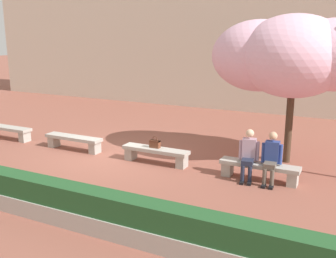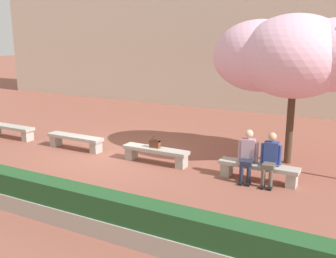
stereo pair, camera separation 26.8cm
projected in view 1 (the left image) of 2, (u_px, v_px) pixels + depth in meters
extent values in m
plane|color=#8E5142|center=(113.00, 156.00, 11.94)|extent=(100.00, 100.00, 0.00)
cube|color=beige|center=(229.00, 12.00, 20.08)|extent=(28.00, 4.00, 9.45)
cube|color=#ADA89E|center=(7.00, 128.00, 13.80)|extent=(2.00, 0.42, 0.10)
cube|color=#ADA89E|center=(25.00, 137.00, 13.50)|extent=(0.24, 0.34, 0.35)
cube|color=#ADA89E|center=(73.00, 138.00, 12.50)|extent=(2.00, 0.42, 0.10)
cube|color=#ADA89E|center=(54.00, 141.00, 12.91)|extent=(0.24, 0.34, 0.35)
cube|color=#ADA89E|center=(95.00, 148.00, 12.19)|extent=(0.24, 0.34, 0.35)
cube|color=#ADA89E|center=(156.00, 150.00, 11.19)|extent=(2.00, 0.42, 0.10)
cube|color=#ADA89E|center=(131.00, 153.00, 11.61)|extent=(0.24, 0.34, 0.35)
cube|color=#ADA89E|center=(182.00, 161.00, 10.88)|extent=(0.24, 0.34, 0.35)
cube|color=#ADA89E|center=(259.00, 165.00, 9.88)|extent=(2.00, 0.42, 0.10)
cube|color=#ADA89E|center=(227.00, 169.00, 10.30)|extent=(0.24, 0.34, 0.35)
cube|color=#ADA89E|center=(293.00, 179.00, 9.57)|extent=(0.24, 0.34, 0.35)
cube|color=black|center=(242.00, 182.00, 9.73)|extent=(0.13, 0.23, 0.06)
cylinder|color=#23283D|center=(242.00, 174.00, 9.74)|extent=(0.10, 0.10, 0.42)
cube|color=black|center=(249.00, 183.00, 9.68)|extent=(0.13, 0.23, 0.06)
cylinder|color=#23283D|center=(250.00, 174.00, 9.69)|extent=(0.10, 0.10, 0.42)
cube|color=#23283D|center=(248.00, 161.00, 9.82)|extent=(0.34, 0.44, 0.12)
cube|color=#B293A8|center=(249.00, 149.00, 9.95)|extent=(0.37, 0.27, 0.54)
sphere|color=beige|center=(250.00, 133.00, 9.86)|extent=(0.21, 0.21, 0.21)
cylinder|color=#B293A8|center=(241.00, 150.00, 10.01)|extent=(0.09, 0.09, 0.50)
cylinder|color=#B293A8|center=(257.00, 151.00, 9.88)|extent=(0.09, 0.09, 0.50)
cube|color=black|center=(263.00, 186.00, 9.50)|extent=(0.11, 0.23, 0.06)
cylinder|color=brown|center=(264.00, 177.00, 9.51)|extent=(0.10, 0.10, 0.42)
cube|color=black|center=(271.00, 187.00, 9.43)|extent=(0.11, 0.23, 0.06)
cylinder|color=brown|center=(272.00, 178.00, 9.44)|extent=(0.10, 0.10, 0.42)
cube|color=brown|center=(270.00, 165.00, 9.57)|extent=(0.30, 0.42, 0.12)
cube|color=#2D4289|center=(272.00, 152.00, 9.70)|extent=(0.35, 0.24, 0.54)
sphere|color=tan|center=(273.00, 136.00, 9.61)|extent=(0.21, 0.21, 0.21)
cylinder|color=#2D4289|center=(263.00, 153.00, 9.77)|extent=(0.09, 0.09, 0.50)
cylinder|color=#2D4289|center=(281.00, 155.00, 9.61)|extent=(0.09, 0.09, 0.50)
cube|color=brown|center=(155.00, 144.00, 11.19)|extent=(0.30, 0.14, 0.22)
cube|color=#552C1C|center=(155.00, 141.00, 11.17)|extent=(0.30, 0.15, 0.04)
torus|color=#4A2718|center=(155.00, 139.00, 11.16)|extent=(0.14, 0.02, 0.14)
cylinder|color=#473323|center=(289.00, 130.00, 11.18)|extent=(0.20, 0.20, 1.92)
ellipsoid|color=#EFB7D1|center=(294.00, 56.00, 10.69)|extent=(3.02, 3.18, 2.26)
ellipsoid|color=#EFB7D1|center=(259.00, 56.00, 11.24)|extent=(2.71, 2.55, 2.03)
ellipsoid|color=#EFB7D1|center=(334.00, 55.00, 10.46)|extent=(2.57, 2.76, 1.93)
cube|color=#ADA89E|center=(6.00, 198.00, 8.44)|extent=(14.70, 0.50, 0.36)
cube|color=#235128|center=(4.00, 181.00, 8.35)|extent=(14.60, 0.44, 0.44)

